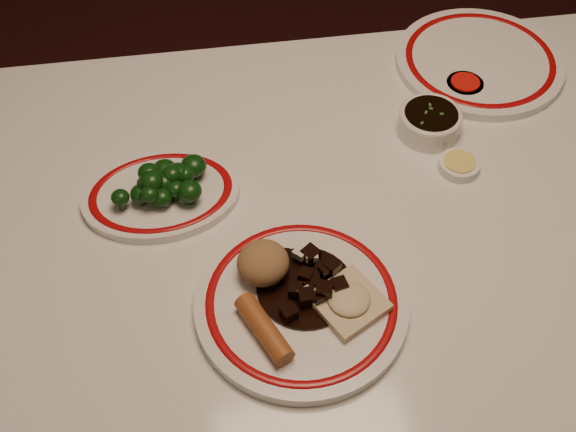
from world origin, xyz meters
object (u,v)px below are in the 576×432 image
at_px(main_plate, 301,303).
at_px(spring_roll, 264,329).
at_px(dining_table, 359,262).
at_px(broccoli_pile, 165,181).
at_px(fried_wonton, 349,301).
at_px(rice_mound, 263,263).
at_px(broccoli_plate, 161,194).
at_px(soy_bowl, 429,123).
at_px(stirfry_heap, 309,283).

xyz_separation_m(main_plate, spring_roll, (-0.06, -0.04, 0.02)).
height_order(dining_table, broccoli_pile, broccoli_pile).
bearing_deg(fried_wonton, rice_mound, 147.32).
xyz_separation_m(rice_mound, broccoli_plate, (-0.13, 0.17, -0.03)).
distance_m(main_plate, fried_wonton, 0.07).
distance_m(main_plate, spring_roll, 0.07).
height_order(fried_wonton, soy_bowl, same).
bearing_deg(rice_mound, broccoli_plate, 127.81).
bearing_deg(main_plate, rice_mound, 131.72).
bearing_deg(fried_wonton, soy_bowl, 57.90).
bearing_deg(stirfry_heap, broccoli_plate, 133.23).
height_order(spring_roll, broccoli_pile, broccoli_pile).
bearing_deg(broccoli_pile, broccoli_plate, 170.31).
height_order(dining_table, spring_roll, spring_roll).
bearing_deg(rice_mound, stirfry_heap, -28.33).
bearing_deg(broccoli_pile, rice_mound, -53.89).
xyz_separation_m(main_plate, broccoli_plate, (-0.18, 0.22, -0.00)).
relative_size(main_plate, broccoli_plate, 1.17).
bearing_deg(spring_roll, stirfry_heap, 18.27).
relative_size(dining_table, rice_mound, 16.78).
xyz_separation_m(broccoli_plate, broccoli_pile, (0.01, -0.00, 0.03)).
bearing_deg(rice_mound, fried_wonton, -32.68).
bearing_deg(fried_wonton, broccoli_pile, 133.93).
relative_size(dining_table, broccoli_plate, 4.78).
bearing_deg(rice_mound, soy_bowl, 39.56).
distance_m(broccoli_pile, soy_bowl, 0.44).
bearing_deg(stirfry_heap, soy_bowl, 48.82).
xyz_separation_m(broccoli_pile, soy_bowl, (0.43, 0.08, -0.02)).
height_order(rice_mound, soy_bowl, rice_mound).
height_order(spring_roll, stirfry_heap, stirfry_heap).
bearing_deg(main_plate, broccoli_pile, 127.45).
bearing_deg(main_plate, soy_bowl, 49.20).
distance_m(spring_roll, broccoli_pile, 0.29).
bearing_deg(spring_roll, main_plate, 14.16).
relative_size(fried_wonton, broccoli_plate, 0.45).
bearing_deg(spring_roll, soy_bowl, 23.34).
height_order(broccoli_pile, soy_bowl, broccoli_pile).
relative_size(main_plate, soy_bowl, 2.94).
relative_size(dining_table, broccoli_pile, 8.38).
height_order(broccoli_plate, soy_bowl, soy_bowl).
bearing_deg(soy_bowl, stirfry_heap, -131.18).
height_order(dining_table, rice_mound, rice_mound).
height_order(main_plate, fried_wonton, fried_wonton).
bearing_deg(fried_wonton, stirfry_heap, 142.55).
height_order(fried_wonton, broccoli_pile, broccoli_pile).
bearing_deg(broccoli_plate, soy_bowl, 10.20).
xyz_separation_m(rice_mound, fried_wonton, (0.10, -0.07, -0.02)).
height_order(stirfry_heap, soy_bowl, stirfry_heap).
bearing_deg(main_plate, broccoli_plate, 128.72).
bearing_deg(soy_bowl, fried_wonton, -122.10).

